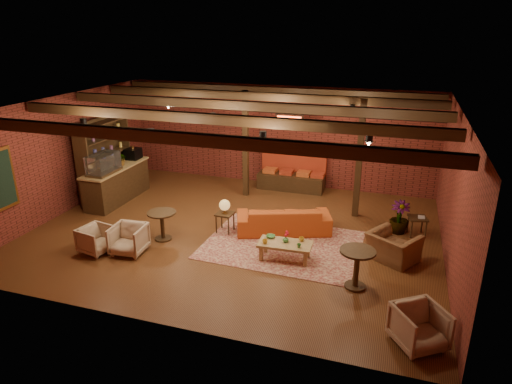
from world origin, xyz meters
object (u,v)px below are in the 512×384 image
(armchair_a, at_px, (96,238))
(round_table_right, at_px, (357,263))
(armchair_far, at_px, (420,325))
(coffee_table, at_px, (285,245))
(sofa, at_px, (284,219))
(side_table_lamp, at_px, (225,208))
(side_table_book, at_px, (418,219))
(armchair_right, at_px, (394,243))
(armchair_b, at_px, (128,238))
(plant_tall, at_px, (403,186))
(round_table_left, at_px, (162,221))

(armchair_a, relative_size, round_table_right, 0.83)
(round_table_right, bearing_deg, armchair_far, -51.32)
(coffee_table, relative_size, round_table_right, 1.47)
(sofa, distance_m, side_table_lamp, 1.52)
(armchair_a, distance_m, side_table_book, 7.76)
(armchair_right, relative_size, armchair_far, 1.29)
(armchair_b, height_order, round_table_right, round_table_right)
(armchair_far, bearing_deg, round_table_right, 93.72)
(sofa, distance_m, armchair_far, 4.82)
(round_table_right, relative_size, plant_tall, 0.33)
(coffee_table, bearing_deg, round_table_left, 178.77)
(coffee_table, height_order, round_table_right, round_table_right)
(side_table_lamp, xyz_separation_m, armchair_a, (-2.43, -1.93, -0.32))
(round_table_right, xyz_separation_m, plant_tall, (0.75, 2.93, 0.71))
(round_table_left, bearing_deg, side_table_book, 20.01)
(side_table_lamp, height_order, armchair_right, side_table_lamp)
(coffee_table, bearing_deg, sofa, 105.64)
(armchair_b, relative_size, round_table_right, 0.90)
(side_table_lamp, xyz_separation_m, armchair_far, (4.63, -3.10, -0.28))
(coffee_table, height_order, armchair_b, armchair_b)
(coffee_table, xyz_separation_m, armchair_far, (2.83, -2.16, 0.02))
(side_table_lamp, xyz_separation_m, round_table_left, (-1.30, -0.87, -0.18))
(armchair_a, xyz_separation_m, armchair_b, (0.74, 0.19, 0.03))
(armchair_right, distance_m, side_table_book, 1.62)
(round_table_left, height_order, round_table_right, round_table_right)
(plant_tall, bearing_deg, side_table_book, -2.23)
(coffee_table, height_order, side_table_lamp, side_table_lamp)
(side_table_lamp, distance_m, round_table_right, 3.81)
(sofa, height_order, armchair_far, armchair_far)
(round_table_right, bearing_deg, side_table_lamp, 154.77)
(side_table_book, bearing_deg, armchair_far, -90.00)
(side_table_lamp, bearing_deg, armchair_right, -3.33)
(side_table_book, bearing_deg, round_table_right, -112.02)
(side_table_book, relative_size, armchair_far, 0.69)
(side_table_book, bearing_deg, round_table_left, -159.99)
(side_table_lamp, bearing_deg, round_table_right, -25.23)
(side_table_lamp, bearing_deg, round_table_left, -146.24)
(side_table_lamp, distance_m, armchair_far, 5.58)
(round_table_left, xyz_separation_m, plant_tall, (5.49, 2.17, 0.77))
(round_table_left, distance_m, side_table_book, 6.30)
(armchair_far, bearing_deg, plant_tall, 60.66)
(armchair_right, bearing_deg, coffee_table, 48.38)
(armchair_a, bearing_deg, plant_tall, -53.22)
(sofa, relative_size, round_table_right, 2.82)
(round_table_right, distance_m, armchair_far, 1.89)
(armchair_b, bearing_deg, side_table_book, 21.14)
(round_table_right, bearing_deg, armchair_b, -178.76)
(armchair_a, relative_size, armchair_far, 0.89)
(round_table_left, height_order, armchair_a, round_table_left)
(sofa, height_order, round_table_right, round_table_right)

